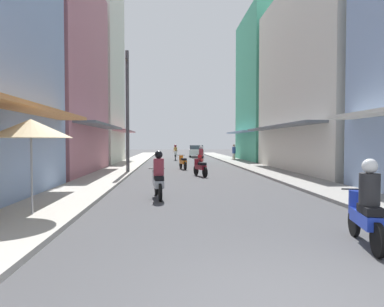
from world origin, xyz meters
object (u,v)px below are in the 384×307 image
at_px(motorbike_orange, 183,162).
at_px(motorbike_maroon, 200,167).
at_px(motorbike_white, 175,153).
at_px(vendor_umbrella, 31,129).
at_px(motorbike_blue, 366,207).
at_px(motorbike_red, 201,157).
at_px(parked_car, 196,151).
at_px(motorbike_silver, 158,177).
at_px(utility_pole, 127,111).
at_px(pedestrian_foreground, 234,153).

bearing_deg(motorbike_orange, motorbike_maroon, -80.74).
distance_m(motorbike_white, motorbike_orange, 11.48).
relative_size(motorbike_white, vendor_umbrella, 0.75).
height_order(motorbike_blue, motorbike_white, same).
distance_m(motorbike_blue, motorbike_red, 19.48).
relative_size(motorbike_orange, parked_car, 0.43).
bearing_deg(motorbike_blue, motorbike_orange, 98.78).
bearing_deg(motorbike_silver, motorbike_orange, 83.94).
height_order(motorbike_red, utility_pole, utility_pole).
height_order(motorbike_silver, motorbike_red, same).
relative_size(motorbike_orange, pedestrian_foreground, 1.11).
bearing_deg(motorbike_silver, utility_pole, 103.35).
distance_m(motorbike_blue, motorbike_orange, 17.29).
xyz_separation_m(motorbike_red, parked_car, (0.91, 16.44, 0.04)).
height_order(motorbike_maroon, parked_car, parked_car).
distance_m(motorbike_white, motorbike_silver, 23.19).
xyz_separation_m(motorbike_orange, motorbike_silver, (-1.24, -11.70, 0.20)).
height_order(motorbike_white, motorbike_maroon, motorbike_white).
bearing_deg(vendor_umbrella, pedestrian_foreground, 68.48).
bearing_deg(vendor_umbrella, motorbike_red, 71.54).
bearing_deg(parked_car, utility_pole, -104.67).
relative_size(motorbike_blue, pedestrian_foreground, 1.10).
bearing_deg(motorbike_white, motorbike_maroon, -86.15).
xyz_separation_m(motorbike_blue, parked_car, (-0.29, 35.88, 0.04)).
relative_size(motorbike_white, motorbike_silver, 1.00).
relative_size(motorbike_maroon, motorbike_red, 0.98).
xyz_separation_m(motorbike_blue, motorbike_maroon, (-1.88, 12.42, -0.20)).
xyz_separation_m(motorbike_silver, motorbike_red, (2.68, 14.05, 0.00)).
bearing_deg(motorbike_silver, pedestrian_foreground, 72.86).
bearing_deg(utility_pole, motorbike_orange, 41.07).
height_order(motorbike_blue, parked_car, motorbike_blue).
bearing_deg(vendor_umbrella, motorbike_orange, 73.90).
distance_m(motorbike_silver, parked_car, 30.70).
relative_size(motorbike_silver, motorbike_red, 1.01).
relative_size(motorbike_blue, vendor_umbrella, 0.74).
relative_size(vendor_umbrella, utility_pole, 0.34).
relative_size(motorbike_blue, motorbike_silver, 0.99).
bearing_deg(utility_pole, parked_car, 75.33).
relative_size(motorbike_white, motorbike_maroon, 1.03).
relative_size(motorbike_maroon, parked_car, 0.42).
height_order(motorbike_white, motorbike_orange, motorbike_white).
relative_size(motorbike_white, parked_car, 0.43).
bearing_deg(motorbike_silver, motorbike_blue, -54.23).
distance_m(motorbike_maroon, motorbike_red, 7.06).
bearing_deg(utility_pole, motorbike_maroon, -23.37).
relative_size(pedestrian_foreground, vendor_umbrella, 0.67).
relative_size(parked_car, utility_pole, 0.58).
bearing_deg(vendor_umbrella, motorbike_maroon, 63.29).
xyz_separation_m(motorbike_white, motorbike_red, (1.77, -9.12, 0.00)).
bearing_deg(parked_car, motorbike_maroon, -93.87).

